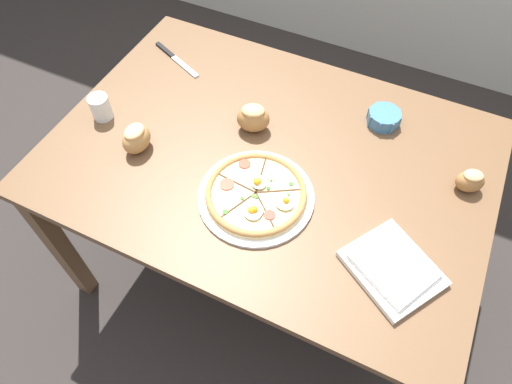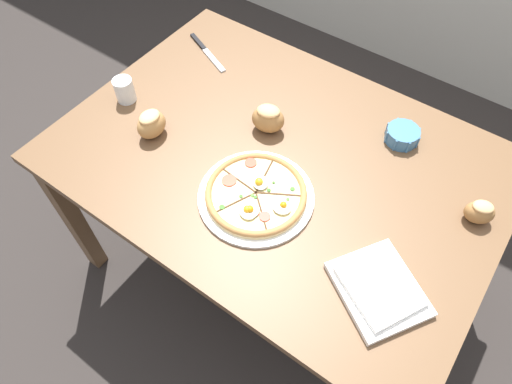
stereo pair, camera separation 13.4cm
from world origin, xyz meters
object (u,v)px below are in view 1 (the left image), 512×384
at_px(bread_piece_far, 136,138).
at_px(knife_main, 176,59).
at_px(bread_piece_near, 253,118).
at_px(water_glass, 101,108).
at_px(pizza, 256,195).
at_px(ramekin_bowl, 384,117).
at_px(bread_piece_mid, 470,181).
at_px(napkin_folded, 393,267).
at_px(dining_table, 268,171).

xyz_separation_m(bread_piece_far, knife_main, (-0.13, 0.43, -0.04)).
relative_size(bread_piece_near, water_glass, 1.51).
bearing_deg(pizza, ramekin_bowl, 61.52).
bearing_deg(pizza, bread_piece_mid, 28.83).
bearing_deg(bread_piece_near, bread_piece_mid, 4.66).
distance_m(ramekin_bowl, napkin_folded, 0.55).
distance_m(bread_piece_near, water_glass, 0.52).
xyz_separation_m(bread_piece_mid, bread_piece_far, (-0.99, -0.30, 0.01)).
xyz_separation_m(dining_table, bread_piece_near, (-0.09, 0.08, 0.14)).
height_order(napkin_folded, bread_piece_mid, bread_piece_mid).
distance_m(dining_table, water_glass, 0.60).
height_order(pizza, bread_piece_far, bread_piece_far).
height_order(pizza, bread_piece_near, bread_piece_near).
distance_m(pizza, napkin_folded, 0.44).
bearing_deg(knife_main, bread_piece_mid, 16.15).
xyz_separation_m(bread_piece_near, bread_piece_far, (-0.30, -0.24, -0.00)).
height_order(pizza, bread_piece_mid, bread_piece_mid).
relative_size(pizza, water_glass, 4.08).
bearing_deg(pizza, bread_piece_far, 178.24).
xyz_separation_m(dining_table, bread_piece_far, (-0.39, -0.16, 0.14)).
distance_m(ramekin_bowl, bread_piece_near, 0.44).
height_order(pizza, ramekin_bowl, pizza).
height_order(bread_piece_mid, bread_piece_far, bread_piece_far).
relative_size(ramekin_bowl, water_glass, 1.34).
bearing_deg(napkin_folded, bread_piece_mid, 70.53).
relative_size(bread_piece_near, bread_piece_far, 1.22).
height_order(dining_table, knife_main, knife_main).
relative_size(bread_piece_far, knife_main, 0.43).
xyz_separation_m(dining_table, napkin_folded, (0.47, -0.23, 0.11)).
distance_m(pizza, bread_piece_far, 0.43).
height_order(dining_table, bread_piece_near, bread_piece_near).
distance_m(pizza, knife_main, 0.71).
relative_size(dining_table, bread_piece_mid, 13.74).
height_order(napkin_folded, bread_piece_near, bread_piece_near).
distance_m(bread_piece_mid, bread_piece_far, 1.03).
relative_size(napkin_folded, bread_piece_near, 2.36).
relative_size(napkin_folded, knife_main, 1.24).
bearing_deg(bread_piece_near, knife_main, 155.27).
bearing_deg(pizza, water_glass, 172.49).
relative_size(dining_table, knife_main, 5.72).
xyz_separation_m(ramekin_bowl, bread_piece_far, (-0.68, -0.45, 0.02)).
height_order(ramekin_bowl, water_glass, water_glass).
xyz_separation_m(napkin_folded, water_glass, (-1.05, 0.14, 0.02)).
bearing_deg(bread_piece_mid, bread_piece_near, -175.34).
bearing_deg(water_glass, ramekin_bowl, 23.79).
relative_size(knife_main, water_glass, 2.87).
xyz_separation_m(ramekin_bowl, bread_piece_near, (-0.38, -0.21, 0.03)).
relative_size(bread_piece_mid, bread_piece_far, 0.96).
bearing_deg(knife_main, bread_piece_near, -1.53).
xyz_separation_m(bread_piece_mid, water_glass, (-1.18, -0.23, -0.00)).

